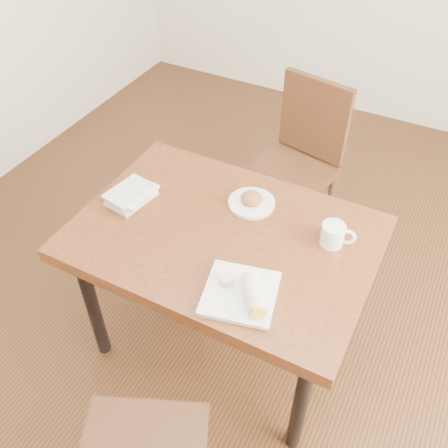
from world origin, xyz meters
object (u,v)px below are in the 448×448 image
at_px(plate_scone, 252,201).
at_px(book_stack, 132,195).
at_px(coffee_mug, 334,234).
at_px(chair_far, 300,154).
at_px(table, 224,247).
at_px(plate_burrito, 244,293).

distance_m(plate_scone, book_stack, 0.52).
bearing_deg(coffee_mug, chair_far, 117.89).
bearing_deg(table, plate_scone, 83.24).
distance_m(table, book_stack, 0.46).
bearing_deg(plate_burrito, chair_far, 100.72).
bearing_deg(coffee_mug, book_stack, -170.29).
bearing_deg(plate_scone, book_stack, -156.37).
bearing_deg(table, book_stack, 179.92).
bearing_deg(plate_burrito, table, 129.72).
bearing_deg(plate_burrito, coffee_mug, 65.11).
bearing_deg(book_stack, plate_burrito, -21.42).
relative_size(chair_far, plate_burrito, 3.12).
height_order(chair_far, plate_burrito, chair_far).
bearing_deg(coffee_mug, table, -160.10).
height_order(chair_far, plate_scone, chair_far).
bearing_deg(table, chair_far, 90.54).
distance_m(table, plate_scone, 0.23).
relative_size(plate_scone, book_stack, 0.91).
bearing_deg(plate_scone, coffee_mug, -9.11).
relative_size(table, plate_burrito, 3.93).
bearing_deg(plate_scone, table, -96.76).
relative_size(coffee_mug, book_stack, 0.62).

